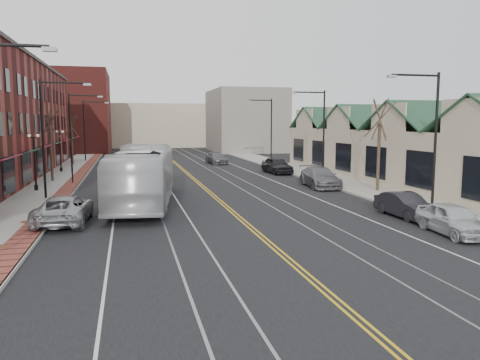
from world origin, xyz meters
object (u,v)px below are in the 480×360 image
parked_car_c (320,177)px  parked_car_d (277,165)px  parked_suv (64,209)px  parked_car_a (453,219)px  parked_car_b (405,205)px  transit_bus (144,176)px

parked_car_c → parked_car_d: size_ratio=1.12×
parked_car_c → parked_suv: bearing=-147.4°
parked_suv → parked_car_d: size_ratio=1.08×
parked_car_a → parked_car_d: size_ratio=0.87×
parked_suv → parked_car_b: 18.58m
parked_suv → transit_bus: bearing=-129.2°
transit_bus → parked_car_a: size_ratio=3.11×
transit_bus → parked_car_b: bearing=159.2°
parked_car_b → parked_car_d: size_ratio=0.84×
parked_suv → parked_car_d: parked_car_d is taller
parked_car_b → parked_car_c: size_ratio=0.75×
parked_car_a → parked_car_c: parked_car_c is taller
parked_car_a → parked_car_d: bearing=94.3°
parked_car_a → parked_car_b: parked_car_a is taller
parked_suv → parked_car_a: (18.26, -6.87, -0.01)m
parked_car_c → transit_bus: bearing=-155.9°
parked_suv → parked_car_c: bearing=-149.6°
parked_car_b → parked_car_c: 12.50m
parked_car_a → parked_car_b: (0.11, 4.09, -0.05)m
parked_car_a → parked_car_d: 27.15m
parked_car_b → parked_car_c: parked_car_c is taller
parked_car_d → parked_car_c: bearing=-92.4°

